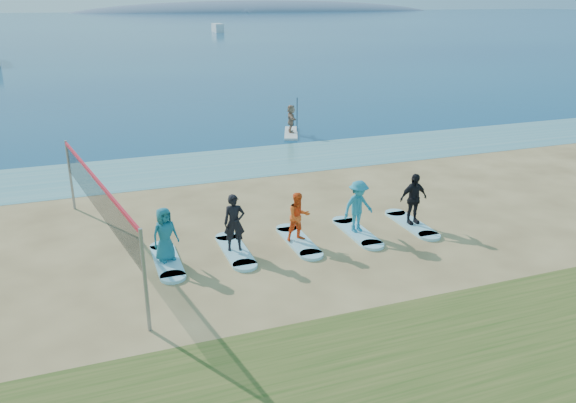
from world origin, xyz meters
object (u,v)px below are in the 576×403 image
object	(u,v)px
paddleboarder	(291,119)
student_1	(234,223)
student_0	(165,234)
surfboard_0	(167,261)
student_2	(299,217)
volleyball_net	(96,195)
surfboard_2	(298,241)
surfboard_3	(357,232)
surfboard_4	(411,224)
student_4	(413,199)
paddleboard	(291,133)
surfboard_1	(235,251)
student_3	(358,206)
boat_offshore_b	(218,32)

from	to	relation	value
paddleboarder	student_1	distance (m)	15.41
paddleboarder	student_0	xyz separation A→B (m)	(-8.92, -13.78, 0.00)
surfboard_0	student_2	world-z (taller)	student_2
volleyball_net	student_0	size ratio (longest dim) A/B	5.71
student_2	paddleboarder	bearing A→B (deg)	66.18
surfboard_2	surfboard_0	bearing A→B (deg)	180.00
volleyball_net	surfboard_2	size ratio (longest dim) A/B	4.07
student_2	surfboard_3	distance (m)	2.17
surfboard_3	surfboard_4	world-z (taller)	same
volleyball_net	surfboard_4	bearing A→B (deg)	-6.30
student_0	surfboard_4	size ratio (longest dim) A/B	0.71
surfboard_2	student_4	world-z (taller)	student_4
paddleboard	surfboard_1	xyz separation A→B (m)	(-6.91, -13.78, -0.01)
paddleboard	surfboard_2	bearing A→B (deg)	-88.64
paddleboarder	surfboard_0	size ratio (longest dim) A/B	0.69
student_4	paddleboard	bearing A→B (deg)	83.72
surfboard_1	student_1	bearing A→B (deg)	0.00
volleyball_net	surfboard_4	world-z (taller)	volleyball_net
paddleboarder	student_4	xyz separation A→B (m)	(-0.88, -13.78, 0.07)
paddleboard	surfboard_3	size ratio (longest dim) A/B	1.36
volleyball_net	surfboard_3	size ratio (longest dim) A/B	4.07
surfboard_2	surfboard_3	distance (m)	2.01
surfboard_0	student_1	world-z (taller)	student_1
surfboard_2	student_3	bearing A→B (deg)	0.00
paddleboard	surfboard_1	distance (m)	15.41
volleyball_net	student_0	world-z (taller)	volleyball_net
student_2	boat_offshore_b	bearing A→B (deg)	73.55
student_2	student_3	distance (m)	2.01
surfboard_0	student_0	world-z (taller)	student_0
paddleboarder	student_3	bearing A→B (deg)	-176.45
volleyball_net	surfboard_3	xyz separation A→B (m)	(7.70, -1.07, -1.86)
student_0	student_1	distance (m)	2.01
student_4	student_2	bearing A→B (deg)	177.35
surfboard_4	boat_offshore_b	bearing A→B (deg)	79.78
student_1	student_2	world-z (taller)	student_1
student_4	boat_offshore_b	bearing A→B (deg)	77.13
surfboard_1	surfboard_4	world-z (taller)	same
volleyball_net	surfboard_0	bearing A→B (deg)	-32.72
student_1	surfboard_1	bearing A→B (deg)	0.00
surfboard_1	student_1	xyz separation A→B (m)	(0.00, 0.00, 0.90)
paddleboarder	student_0	world-z (taller)	student_0
paddleboarder	surfboard_3	xyz separation A→B (m)	(-2.89, -13.78, -0.83)
boat_offshore_b	student_2	size ratio (longest dim) A/B	3.62
surfboard_0	surfboard_3	xyz separation A→B (m)	(6.04, 0.00, 0.00)
paddleboarder	student_1	world-z (taller)	student_1
paddleboard	student_2	size ratio (longest dim) A/B	1.97
student_2	surfboard_4	xyz separation A→B (m)	(4.02, 0.00, -0.81)
boat_offshore_b	surfboard_3	distance (m)	113.80
paddleboard	student_3	xyz separation A→B (m)	(-2.89, -13.78, 0.87)
student_0	surfboard_2	xyz separation A→B (m)	(4.02, 0.00, -0.83)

